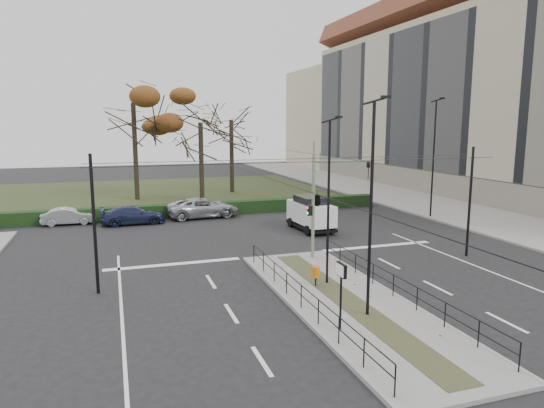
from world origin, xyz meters
The scene contains 21 objects.
ground centered at (0.00, 0.00, 0.00)m, with size 140.00×140.00×0.00m, color black.
median_island centered at (0.00, -2.50, 0.07)m, with size 4.40×15.00×0.14m, color slate.
sidewalk_east centered at (18.00, 22.00, 0.07)m, with size 8.00×90.00×0.14m, color slate.
park centered at (-6.00, 32.00, 0.05)m, with size 38.00×26.00×0.10m, color #252F17.
hedge centered at (-6.00, 18.60, 0.50)m, with size 38.00×1.00×1.00m, color black.
apartment_block centered at (27.97, 23.97, 10.39)m, with size 13.09×52.10×21.64m.
median_railing centered at (0.00, -2.60, 0.98)m, with size 4.14×13.24×0.92m.
catenary centered at (0.00, 1.62, 3.42)m, with size 20.00×34.00×6.00m.
traffic_light centered at (1.52, 3.91, 3.36)m, with size 3.76×2.16×5.53m.
litter_bin centered at (-0.51, -0.45, 0.78)m, with size 0.35×0.35×0.89m.
info_panel centered at (-1.51, -4.89, 2.00)m, with size 0.13×0.62×2.36m.
streetlamp_median_near centered at (0.06, -4.04, 4.23)m, with size 0.67×0.14×8.04m.
streetlamp_median_far centered at (0.17, -0.20, 3.90)m, with size 0.62×0.13×7.40m.
streetlamp_sidewalk centered at (14.52, 11.92, 4.73)m, with size 0.75×0.15×9.02m.
parked_car_second centered at (-11.94, 18.00, 0.61)m, with size 1.29×3.71×1.22m, color #989A9F.
parked_car_third centered at (-7.52, 16.72, 0.66)m, with size 1.85×4.54×1.32m, color #1C2343.
parked_car_fourth centered at (-2.20, 17.68, 0.76)m, with size 2.53×5.49×1.53m, color #989A9F.
white_van centered at (3.98, 10.78, 1.23)m, with size 2.19×4.45×2.35m.
rust_tree centered at (-6.63, 28.18, 9.12)m, with size 8.55×8.55×11.87m.
bare_tree_center centered at (3.19, 30.34, 7.06)m, with size 5.51×5.51×10.00m.
bare_tree_near centered at (-0.93, 25.17, 6.80)m, with size 5.27×5.27×9.62m.
Camera 1 is at (-8.75, -19.27, 7.19)m, focal length 32.00 mm.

